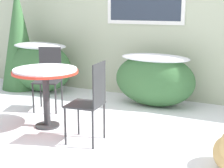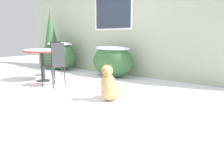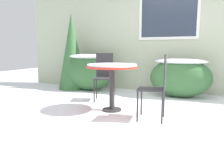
# 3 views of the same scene
# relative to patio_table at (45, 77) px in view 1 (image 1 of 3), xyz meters

# --- Properties ---
(ground_plane) EXTENTS (16.00, 16.00, 0.00)m
(ground_plane) POSITION_rel_patio_table_xyz_m (0.72, -0.18, -0.65)
(ground_plane) COLOR white
(house_wall) EXTENTS (8.00, 0.10, 2.64)m
(house_wall) POSITION_rel_patio_table_xyz_m (0.71, 2.02, 0.70)
(house_wall) COLOR #B2BC9E
(house_wall) RESTS_ON ground_plane
(shrub_left) EXTENTS (1.27, 0.62, 0.89)m
(shrub_left) POSITION_rel_patio_table_xyz_m (-1.24, 1.48, -0.17)
(shrub_left) COLOR #386638
(shrub_left) RESTS_ON ground_plane
(shrub_middle) EXTENTS (1.26, 0.61, 0.81)m
(shrub_middle) POSITION_rel_patio_table_xyz_m (0.92, 1.49, -0.21)
(shrub_middle) COLOR #386638
(shrub_middle) RESTS_ON ground_plane
(evergreen_bush) EXTENTS (0.71, 0.71, 1.90)m
(evergreen_bush) POSITION_rel_patio_table_xyz_m (-1.73, 1.52, 0.29)
(evergreen_bush) COLOR #386638
(evergreen_bush) RESTS_ON ground_plane
(patio_table) EXTENTS (0.82, 0.82, 0.76)m
(patio_table) POSITION_rel_patio_table_xyz_m (0.00, 0.00, 0.00)
(patio_table) COLOR #2D2D30
(patio_table) RESTS_ON ground_plane
(patio_chair_near_table) EXTENTS (0.47, 0.47, 0.93)m
(patio_chair_near_table) POSITION_rel_patio_table_xyz_m (-0.44, 0.66, -0.15)
(patio_chair_near_table) COLOR #2D2D30
(patio_chair_near_table) RESTS_ON ground_plane
(patio_chair_far_side) EXTENTS (0.41, 0.41, 0.93)m
(patio_chair_far_side) POSITION_rel_patio_table_xyz_m (0.77, -0.20, -0.15)
(patio_chair_far_side) COLOR #2D2D30
(patio_chair_far_side) RESTS_ON ground_plane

